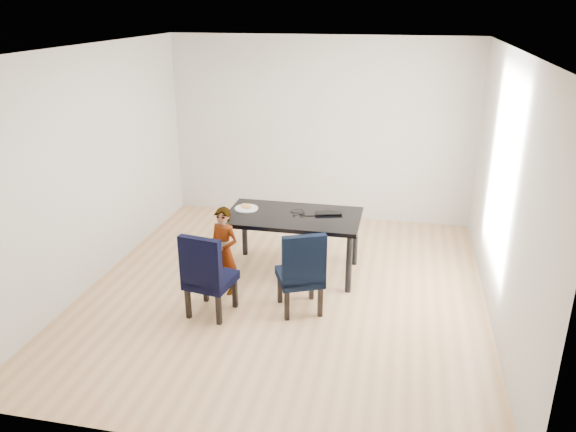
% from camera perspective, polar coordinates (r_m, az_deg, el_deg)
% --- Properties ---
extents(floor, '(4.50, 5.00, 0.01)m').
position_cam_1_polar(floor, '(6.55, -0.36, -7.62)').
color(floor, tan).
rests_on(floor, ground).
extents(ceiling, '(4.50, 5.00, 0.01)m').
position_cam_1_polar(ceiling, '(5.77, -0.43, 16.75)').
color(ceiling, white).
rests_on(ceiling, wall_back).
extents(wall_back, '(4.50, 0.01, 2.70)m').
position_cam_1_polar(wall_back, '(8.41, 3.27, 8.72)').
color(wall_back, beige).
rests_on(wall_back, ground).
extents(wall_front, '(4.50, 0.01, 2.70)m').
position_cam_1_polar(wall_front, '(3.79, -8.51, -7.29)').
color(wall_front, silver).
rests_on(wall_front, ground).
extents(wall_left, '(0.01, 5.00, 2.70)m').
position_cam_1_polar(wall_left, '(6.84, -19.24, 4.72)').
color(wall_left, white).
rests_on(wall_left, ground).
extents(wall_right, '(0.01, 5.00, 2.70)m').
position_cam_1_polar(wall_right, '(5.98, 21.23, 2.21)').
color(wall_right, silver).
rests_on(wall_right, ground).
extents(dining_table, '(1.60, 0.90, 0.75)m').
position_cam_1_polar(dining_table, '(6.82, 0.52, -2.84)').
color(dining_table, black).
rests_on(dining_table, floor).
extents(chair_left, '(0.52, 0.54, 0.94)m').
position_cam_1_polar(chair_left, '(5.96, -7.87, -5.73)').
color(chair_left, black).
rests_on(chair_left, floor).
extents(chair_right, '(0.61, 0.62, 0.94)m').
position_cam_1_polar(chair_right, '(5.97, 1.21, -5.49)').
color(chair_right, black).
rests_on(chair_right, floor).
extents(child, '(0.43, 0.35, 1.02)m').
position_cam_1_polar(child, '(6.35, -6.55, -3.54)').
color(child, '#FF4715').
rests_on(child, floor).
extents(plate, '(0.35, 0.35, 0.02)m').
position_cam_1_polar(plate, '(6.89, -4.25, 0.78)').
color(plate, white).
rests_on(plate, dining_table).
extents(sandwich, '(0.15, 0.08, 0.06)m').
position_cam_1_polar(sandwich, '(6.87, -4.30, 1.05)').
color(sandwich, '#C39145').
rests_on(sandwich, plate).
extents(laptop, '(0.37, 0.28, 0.03)m').
position_cam_1_polar(laptop, '(6.76, 4.11, 0.41)').
color(laptop, black).
rests_on(laptop, dining_table).
extents(cable_tangle, '(0.19, 0.19, 0.01)m').
position_cam_1_polar(cable_tangle, '(6.66, 1.10, 0.07)').
color(cable_tangle, black).
rests_on(cable_tangle, dining_table).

